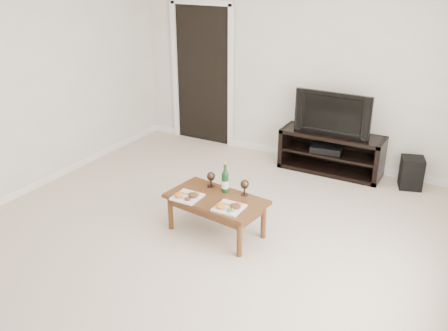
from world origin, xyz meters
TOP-DOWN VIEW (x-y plane):
  - floor at (0.00, 0.00)m, footprint 5.50×5.50m
  - back_wall at (0.00, 2.77)m, footprint 5.00×0.04m
  - doorway at (-1.55, 2.73)m, footprint 0.90×0.02m
  - media_console at (0.59, 2.50)m, footprint 1.36×0.45m
  - television at (0.59, 2.50)m, footprint 1.00×0.13m
  - av_receiver at (0.52, 2.48)m, footprint 0.44×0.36m
  - subwoofer at (1.63, 2.50)m, footprint 0.33×0.33m
  - coffee_table at (0.04, 0.35)m, footprint 1.08×0.68m
  - plate_left at (-0.21, 0.20)m, footprint 0.27×0.27m
  - plate_right at (0.28, 0.20)m, footprint 0.27×0.27m
  - wine_bottle at (0.06, 0.51)m, footprint 0.07×0.07m
  - goblet_left at (-0.13, 0.55)m, footprint 0.09×0.09m
  - goblet_right at (0.27, 0.55)m, footprint 0.09×0.09m

SIDE VIEW (x-z plane):
  - floor at x=0.00m, z-range 0.00..0.00m
  - subwoofer at x=1.63m, z-range 0.00..0.40m
  - coffee_table at x=0.04m, z-range 0.00..0.42m
  - media_console at x=0.59m, z-range 0.00..0.55m
  - av_receiver at x=0.52m, z-range 0.29..0.36m
  - plate_left at x=-0.21m, z-range 0.42..0.49m
  - plate_right at x=0.28m, z-range 0.42..0.49m
  - goblet_left at x=-0.13m, z-range 0.42..0.59m
  - goblet_right at x=0.27m, z-range 0.42..0.59m
  - wine_bottle at x=0.06m, z-range 0.42..0.77m
  - television at x=0.59m, z-range 0.55..1.12m
  - doorway at x=-1.55m, z-range 0.00..2.05m
  - back_wall at x=0.00m, z-range 0.00..2.60m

